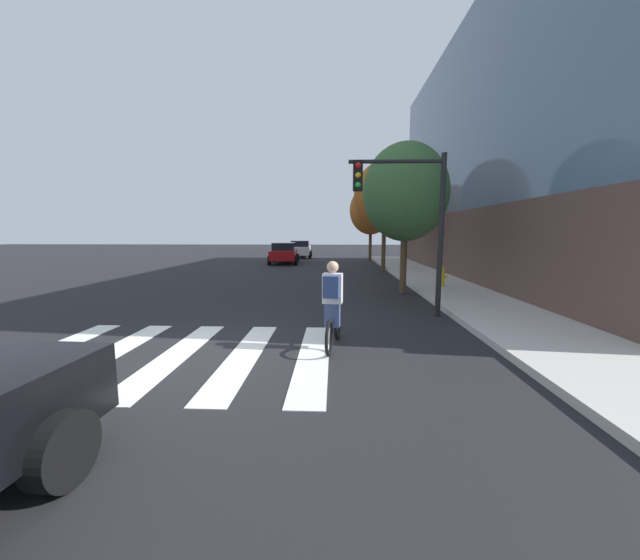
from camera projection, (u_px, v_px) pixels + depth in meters
name	position (u px, v px, depth m)	size (l,w,h in m)	color
ground_plane	(199.00, 355.00, 6.47)	(120.00, 120.00, 0.00)	black
crosswalk_stripes	(176.00, 355.00, 6.49)	(5.56, 3.93, 0.01)	silver
sedan_mid	(284.00, 253.00, 25.76)	(2.23, 4.41, 1.49)	maroon
sedan_far	(300.00, 249.00, 32.12)	(2.17, 4.39, 1.49)	silver
cyclist	(333.00, 306.00, 6.74)	(0.39, 1.70, 1.69)	black
traffic_light_near	(409.00, 207.00, 9.16)	(2.47, 0.28, 4.20)	black
fire_hydrant	(442.00, 276.00, 13.91)	(0.33, 0.22, 0.78)	gold
street_tree_near	(406.00, 193.00, 12.70)	(3.02, 3.02, 5.37)	#4C3823
street_tree_mid	(385.00, 197.00, 20.29)	(3.51, 3.51, 6.25)	#4C3823
street_tree_far	(371.00, 210.00, 27.66)	(3.27, 3.27, 5.82)	#4C3823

